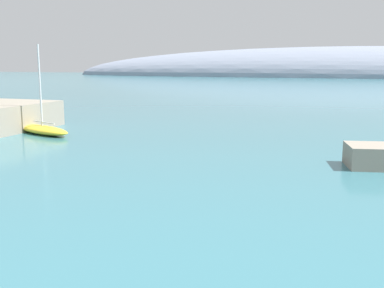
{
  "coord_description": "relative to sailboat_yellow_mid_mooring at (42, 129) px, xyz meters",
  "views": [
    {
      "loc": [
        9.32,
        0.87,
        6.81
      ],
      "look_at": [
        -0.43,
        28.38,
        1.68
      ],
      "focal_mm": 43.16,
      "sensor_mm": 36.0,
      "label": 1
    }
  ],
  "objects": [
    {
      "name": "distant_ridge",
      "position": [
        23.67,
        212.99,
        -0.48
      ],
      "size": [
        310.02,
        61.81,
        30.41
      ],
      "primitive_type": "ellipsoid",
      "color": "gray",
      "rests_on": "ground"
    },
    {
      "name": "sailboat_yellow_mid_mooring",
      "position": [
        0.0,
        0.0,
        0.0
      ],
      "size": [
        8.27,
        5.03,
        8.58
      ],
      "rotation": [
        0.0,
        0.0,
        2.76
      ],
      "color": "yellow",
      "rests_on": "water"
    }
  ]
}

